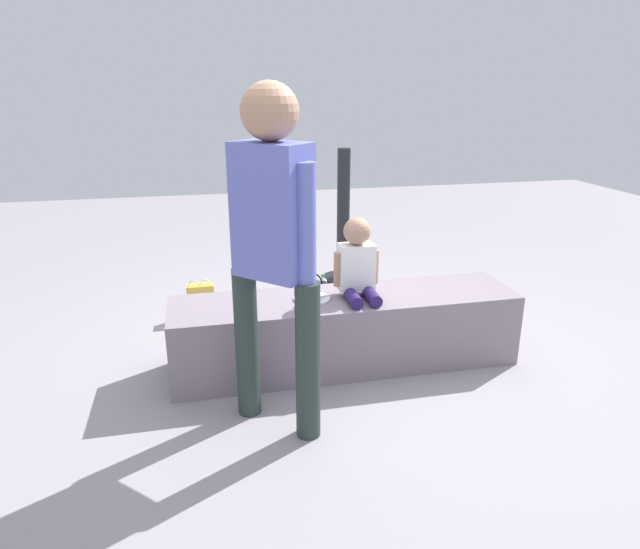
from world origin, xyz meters
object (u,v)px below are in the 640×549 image
gift_bag (201,301)px  handbag_black_leather (310,300)px  water_bottle_near_gift (323,289)px  child_seated (357,263)px  adult_standing (273,233)px  cake_plate (312,296)px  party_cup_red (220,337)px

gift_bag → handbag_black_leather: 0.81m
water_bottle_near_gift → handbag_black_leather: size_ratio=0.64×
child_seated → water_bottle_near_gift: bearing=87.9°
adult_standing → water_bottle_near_gift: (0.61, 1.64, -0.91)m
cake_plate → gift_bag: 1.19m
gift_bag → handbag_black_leather: handbag_black_leather is taller
adult_standing → child_seated: bearing=43.8°
adult_standing → gift_bag: 1.78m
adult_standing → party_cup_red: size_ratio=14.14×
child_seated → adult_standing: bearing=-136.2°
adult_standing → cake_plate: size_ratio=7.51×
water_bottle_near_gift → party_cup_red: water_bottle_near_gift is taller
cake_plate → water_bottle_near_gift: size_ratio=0.99×
adult_standing → gift_bag: adult_standing is taller
water_bottle_near_gift → adult_standing: bearing=-110.5°
cake_plate → child_seated: bearing=-2.3°
handbag_black_leather → cake_plate: bearing=-100.5°
child_seated → party_cup_red: size_ratio=4.06×
adult_standing → water_bottle_near_gift: size_ratio=7.47×
adult_standing → gift_bag: bearing=103.3°
child_seated → gift_bag: child_seated is taller
gift_bag → child_seated: bearing=-45.6°
water_bottle_near_gift → child_seated: bearing=-92.1°
water_bottle_near_gift → gift_bag: bearing=-171.8°
child_seated → cake_plate: child_seated is taller
adult_standing → party_cup_red: bearing=104.1°
cake_plate → handbag_black_leather: (0.14, 0.78, -0.34)m
gift_bag → water_bottle_near_gift: size_ratio=1.34×
party_cup_red → handbag_black_leather: bearing=27.2°
child_seated → water_bottle_near_gift: size_ratio=2.14×
child_seated → party_cup_red: (-0.82, 0.43, -0.60)m
gift_bag → water_bottle_near_gift: 0.98m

